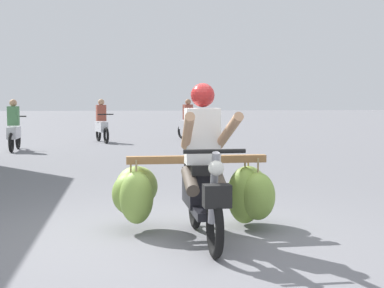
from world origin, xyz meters
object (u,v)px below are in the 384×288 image
object	(u,v)px
motorbike_main_loaded	(200,187)
motorbike_distant_ahead_right	(14,130)
motorbike_distant_far_ahead	(188,123)
motorbike_distant_ahead_left	(102,125)

from	to	relation	value
motorbike_main_loaded	motorbike_distant_ahead_right	xyz separation A→B (m)	(-3.76, 10.01, 0.08)
motorbike_main_loaded	motorbike_distant_far_ahead	bearing A→B (deg)	84.12
motorbike_main_loaded	motorbike_distant_ahead_left	bearing A→B (deg)	96.75
motorbike_distant_ahead_left	motorbike_distant_ahead_right	distance (m)	3.59
motorbike_main_loaded	motorbike_distant_ahead_left	xyz separation A→B (m)	(-1.52, 12.82, 0.08)
motorbike_distant_ahead_left	motorbike_distant_ahead_right	size ratio (longest dim) A/B	0.98
motorbike_distant_ahead_left	motorbike_main_loaded	bearing A→B (deg)	-83.25
motorbike_distant_ahead_right	motorbike_distant_far_ahead	xyz separation A→B (m)	(5.17, 3.75, 0.00)
motorbike_distant_ahead_left	motorbike_distant_far_ahead	size ratio (longest dim) A/B	1.04
motorbike_distant_ahead_left	motorbike_distant_far_ahead	bearing A→B (deg)	17.79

